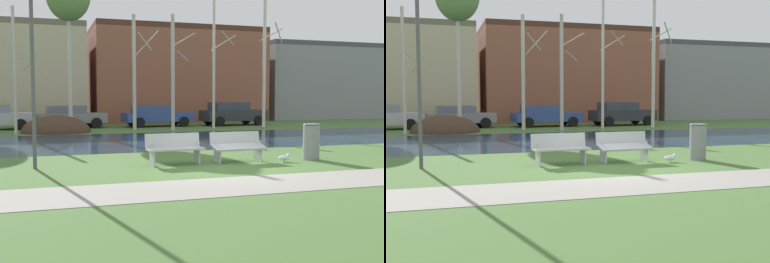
% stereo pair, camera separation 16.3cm
% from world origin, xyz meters
% --- Properties ---
extents(ground_plane, '(120.00, 120.00, 0.00)m').
position_xyz_m(ground_plane, '(0.00, 10.00, 0.00)').
color(ground_plane, '#476B33').
extents(paved_path_strip, '(60.00, 1.95, 0.01)m').
position_xyz_m(paved_path_strip, '(0.00, -2.27, 0.01)').
color(paved_path_strip, gray).
rests_on(paved_path_strip, ground).
extents(river_band, '(80.00, 8.22, 0.01)m').
position_xyz_m(river_band, '(0.00, 8.21, 0.00)').
color(river_band, '#284256').
rests_on(river_band, ground).
extents(soil_mound, '(3.60, 3.32, 1.82)m').
position_xyz_m(soil_mound, '(-3.85, 14.11, 0.00)').
color(soil_mound, '#423021').
rests_on(soil_mound, ground).
extents(bench_left, '(1.63, 0.64, 0.87)m').
position_xyz_m(bench_left, '(-0.96, 1.06, 0.47)').
color(bench_left, '#B2B5B7').
rests_on(bench_left, ground).
extents(bench_right, '(1.63, 0.64, 0.87)m').
position_xyz_m(bench_right, '(0.95, 1.06, 0.47)').
color(bench_right, '#B2B5B7').
rests_on(bench_right, ground).
extents(trash_bin, '(0.52, 0.52, 1.09)m').
position_xyz_m(trash_bin, '(3.25, 0.81, 0.56)').
color(trash_bin, gray).
rests_on(trash_bin, ground).
extents(seagull, '(0.41, 0.15, 0.25)m').
position_xyz_m(seagull, '(2.24, 0.61, 0.13)').
color(seagull, white).
rests_on(seagull, ground).
extents(streetlamp, '(0.32, 0.32, 5.30)m').
position_xyz_m(streetlamp, '(-4.66, 1.50, 3.54)').
color(streetlamp, '#4C4C51').
rests_on(streetlamp, ground).
extents(birch_left, '(1.40, 2.48, 6.38)m').
position_xyz_m(birch_left, '(-5.77, 13.41, 3.22)').
color(birch_left, beige).
rests_on(birch_left, ground).
extents(birch_center, '(1.54, 2.41, 6.53)m').
position_xyz_m(birch_center, '(0.52, 14.75, 3.38)').
color(birch_center, beige).
rests_on(birch_center, ground).
extents(birch_center_right, '(1.38, 2.18, 6.47)m').
position_xyz_m(birch_center_right, '(2.49, 13.65, 3.32)').
color(birch_center_right, '#BCB7A8').
rests_on(birch_center_right, ground).
extents(birch_right, '(1.43, 2.60, 8.93)m').
position_xyz_m(birch_right, '(5.27, 14.57, 4.50)').
color(birch_right, beige).
rests_on(birch_right, ground).
extents(birch_far_right, '(1.26, 2.29, 7.85)m').
position_xyz_m(birch_far_right, '(8.53, 14.44, 4.02)').
color(birch_far_right, beige).
rests_on(birch_far_right, ground).
extents(parked_sedan_second_grey, '(4.17, 2.31, 1.35)m').
position_xyz_m(parked_sedan_second_grey, '(-2.96, 17.51, 0.73)').
color(parked_sedan_second_grey, slate).
rests_on(parked_sedan_second_grey, ground).
extents(parked_hatch_third_blue, '(4.53, 2.24, 1.35)m').
position_xyz_m(parked_hatch_third_blue, '(2.35, 17.27, 0.73)').
color(parked_hatch_third_blue, '#2D4793').
rests_on(parked_hatch_third_blue, ground).
extents(parked_wagon_fourth_dark, '(4.45, 2.23, 1.53)m').
position_xyz_m(parked_wagon_fourth_dark, '(7.47, 17.00, 0.80)').
color(parked_wagon_fourth_dark, '#282B30').
rests_on(parked_wagon_fourth_dark, ground).
extents(building_brick_low, '(12.99, 9.00, 7.16)m').
position_xyz_m(building_brick_low, '(5.48, 24.95, 3.58)').
color(building_brick_low, brown).
rests_on(building_brick_low, ground).
extents(building_grey_warehouse, '(16.56, 7.88, 6.42)m').
position_xyz_m(building_grey_warehouse, '(21.17, 25.20, 3.21)').
color(building_grey_warehouse, gray).
rests_on(building_grey_warehouse, ground).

